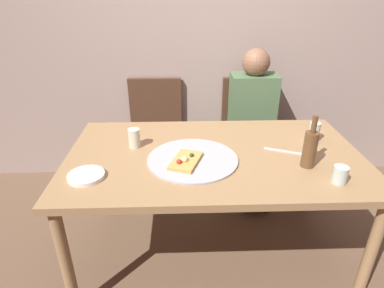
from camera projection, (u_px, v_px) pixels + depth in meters
The scene contains 14 objects.
ground_plane at pixel (211, 249), 2.16m from camera, with size 8.00×8.00×0.00m, color brown.
back_wall at pixel (203, 25), 2.55m from camera, with size 6.00×0.10×2.60m, color gray.
dining_table at pixel (214, 164), 1.86m from camera, with size 1.67×0.96×0.73m.
pizza_tray at pixel (193, 159), 1.76m from camera, with size 0.50×0.50×0.01m, color #ADADB2.
pizza_slice_last at pixel (186, 161), 1.71m from camera, with size 0.20×0.25×0.05m.
wine_bottle at pixel (310, 148), 1.66m from camera, with size 0.07×0.07×0.29m.
tumbler_near at pixel (134, 138), 1.88m from camera, with size 0.07×0.07×0.11m, color beige.
tumbler_far at pixel (340, 175), 1.55m from camera, with size 0.07×0.07×0.09m, color #B7C6BC.
wine_glass at pixel (314, 132), 1.95m from camera, with size 0.06×0.06×0.12m, color #B7C6BC.
plate_stack at pixel (86, 176), 1.60m from camera, with size 0.18×0.18×0.02m, color white.
table_knife at pixel (283, 151), 1.85m from camera, with size 0.22×0.02×0.01m, color #B7B7BC.
chair_left at pixel (156, 127), 2.70m from camera, with size 0.44×0.44×0.90m.
chair_right at pixel (249, 126), 2.73m from camera, with size 0.44×0.44×0.90m.
guest_in_sweater at pixel (254, 119), 2.54m from camera, with size 0.36×0.56×1.17m.
Camera 1 is at (-0.18, -1.61, 1.60)m, focal length 30.13 mm.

